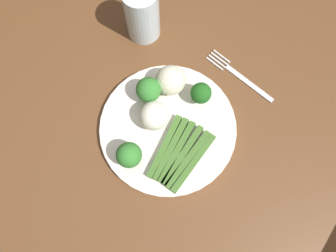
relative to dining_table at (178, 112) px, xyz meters
name	(u,v)px	position (x,y,z in m)	size (l,w,h in m)	color
ground_plane	(173,162)	(0.00, 0.00, -0.65)	(6.00, 6.00, 0.02)	gray
dining_table	(178,112)	(0.00, 0.00, 0.00)	(1.48, 0.94, 0.73)	brown
plate	(168,128)	(-0.07, -0.03, 0.10)	(0.27, 0.27, 0.01)	silver
asparagus_bundle	(179,154)	(-0.09, -0.08, 0.11)	(0.14, 0.10, 0.01)	#3D6626
broccoli_right	(129,155)	(-0.16, -0.02, 0.14)	(0.05, 0.05, 0.06)	#609E3D
broccoli_back_right	(201,93)	(0.02, -0.04, 0.14)	(0.04, 0.04, 0.05)	#4C7F2B
broccoli_near_center	(149,90)	(-0.04, 0.04, 0.14)	(0.05, 0.05, 0.06)	#609E3D
cauliflower_edge	(154,116)	(-0.07, 0.00, 0.13)	(0.06, 0.06, 0.06)	white
cauliflower_front	(172,79)	(0.00, 0.02, 0.14)	(0.06, 0.06, 0.06)	beige
fork	(239,76)	(0.12, -0.07, 0.09)	(0.03, 0.17, 0.00)	silver
water_glass	(142,13)	(0.07, 0.16, 0.15)	(0.07, 0.07, 0.12)	silver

